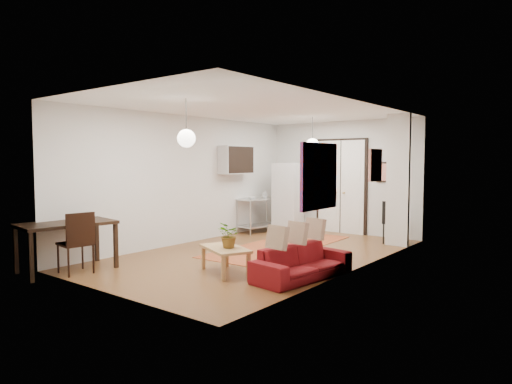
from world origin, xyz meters
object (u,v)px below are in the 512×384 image
Objects in this scene: black_side_chair at (397,218)px; kitchen_counter at (259,210)px; sofa at (302,262)px; dining_table at (67,228)px; dining_chair_near at (81,237)px; coffee_table at (225,251)px; fridge at (288,198)px; dining_chair_far at (81,237)px.

kitchen_counter is at bearing 14.09° from black_side_chair.
black_side_chair is at bearing 18.07° from kitchen_counter.
sofa is 1.43× the size of kitchen_counter.
black_side_chair is at bearing 59.81° from dining_table.
sofa is 1.10× the size of dining_table.
dining_table is 1.56× the size of dining_chair_near.
dining_table is at bearing -145.81° from coffee_table.
kitchen_counter is at bearing -153.20° from fridge.
dining_chair_far is at bearing 180.00° from dining_chair_near.
sofa is at bearing -61.14° from fridge.
black_side_chair is (3.49, 6.00, -0.17)m from dining_table.
dining_chair_far reaches higher than black_side_chair.
fridge is at bearing 110.83° from coffee_table.
dining_chair_far reaches higher than coffee_table.
black_side_chair is at bearing 159.37° from dining_chair_near.
kitchen_counter is 5.38m from dining_table.
fridge is (0.62, 0.43, 0.33)m from kitchen_counter.
coffee_table is 1.09× the size of dining_chair_near.
fridge is at bearing 7.74° from black_side_chair.
kitchen_counter reaches higher than sofa.
dining_chair_near reaches higher than coffee_table.
dining_chair_near is 1.00× the size of dining_chair_far.
dining_chair_far is (-1.99, -1.42, 0.22)m from coffee_table.
black_side_chair is at bearing 7.38° from sofa.
fridge is at bearing -175.54° from dining_chair_far.
dining_table is at bearing 128.71° from sofa.
sofa is 1.57× the size of coffee_table.
dining_chair_near reaches higher than dining_table.
fridge is 5.72m from dining_chair_near.
coffee_table is 0.62× the size of fridge.
coffee_table is 4.61m from fridge.
fridge is 1.12× the size of dining_table.
fridge is at bearing 83.88° from dining_table.
dining_table is at bearing 63.84° from black_side_chair.
dining_chair_far reaches higher than kitchen_counter.
sofa is 3.74m from dining_chair_near.
sofa is at bearing 129.45° from dining_chair_far.
fridge reaches higher than dining_chair_near.
coffee_table is at bearing 78.55° from black_side_chair.
dining_table reaches higher than sofa.
black_side_chair is (2.86, 0.19, -0.34)m from fridge.
dining_chair_near is at bearing 65.35° from black_side_chair.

